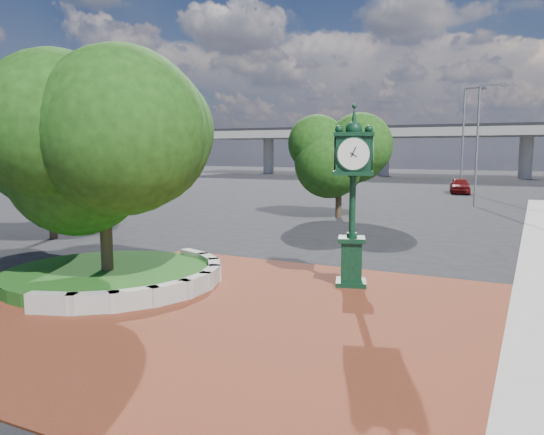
% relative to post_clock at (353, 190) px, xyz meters
% --- Properties ---
extents(ground, '(200.00, 200.00, 0.00)m').
position_rel_post_clock_xyz_m(ground, '(-1.72, -2.86, -2.85)').
color(ground, black).
rests_on(ground, ground).
extents(plaza, '(12.00, 12.00, 0.04)m').
position_rel_post_clock_xyz_m(plaza, '(-1.72, -3.86, -2.83)').
color(plaza, brown).
rests_on(plaza, ground).
extents(planter_wall, '(2.96, 6.77, 0.54)m').
position_rel_post_clock_xyz_m(planter_wall, '(-4.43, -2.86, -2.58)').
color(planter_wall, '#9E9B93').
rests_on(planter_wall, ground).
extents(grass_bed, '(6.10, 6.10, 0.40)m').
position_rel_post_clock_xyz_m(grass_bed, '(-6.72, -2.86, -2.65)').
color(grass_bed, '#1F4D16').
rests_on(grass_bed, ground).
extents(overpass, '(90.00, 12.00, 7.50)m').
position_rel_post_clock_xyz_m(overpass, '(-1.94, 67.14, 3.69)').
color(overpass, '#9E9B93').
rests_on(overpass, ground).
extents(tree_planter, '(5.20, 5.20, 6.33)m').
position_rel_post_clock_xyz_m(tree_planter, '(-6.72, -2.86, 0.88)').
color(tree_planter, '#38281C').
rests_on(tree_planter, ground).
extents(tree_northwest, '(5.60, 5.60, 6.93)m').
position_rel_post_clock_xyz_m(tree_northwest, '(-14.72, 2.14, 1.28)').
color(tree_northwest, '#38281C').
rests_on(tree_northwest, ground).
extents(tree_street, '(4.40, 4.40, 5.45)m').
position_rel_post_clock_xyz_m(tree_street, '(-5.72, 15.14, 0.39)').
color(tree_street, '#38281C').
rests_on(tree_street, ground).
extents(post_clock, '(1.31, 1.31, 5.19)m').
position_rel_post_clock_xyz_m(post_clock, '(0.00, 0.00, 0.00)').
color(post_clock, black).
rests_on(post_clock, ground).
extents(parked_car, '(2.43, 4.48, 1.45)m').
position_rel_post_clock_xyz_m(parked_car, '(-1.53, 36.73, -2.13)').
color(parked_car, '#650E0E').
rests_on(parked_car, ground).
extents(street_lamp_near, '(1.90, 0.27, 8.46)m').
position_rel_post_clock_xyz_m(street_lamp_near, '(1.08, 25.21, 2.11)').
color(street_lamp_near, slate).
rests_on(street_lamp_near, ground).
extents(street_lamp_far, '(2.14, 0.85, 9.80)m').
position_rel_post_clock_xyz_m(street_lamp_far, '(-1.55, 39.29, 2.90)').
color(street_lamp_far, slate).
rests_on(street_lamp_far, ground).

